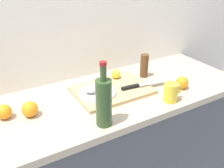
% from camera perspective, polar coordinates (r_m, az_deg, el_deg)
% --- Properties ---
extents(back_wall, '(3.20, 0.05, 2.50)m').
position_cam_1_polar(back_wall, '(1.50, -12.79, 13.07)').
color(back_wall, white).
rests_on(back_wall, ground_plane).
extents(kitchen_counter, '(2.00, 0.60, 0.90)m').
position_cam_1_polar(kitchen_counter, '(1.62, -5.94, -17.95)').
color(kitchen_counter, '#4C5159').
rests_on(kitchen_counter, ground_plane).
extents(cutting_board, '(0.43, 0.30, 0.02)m').
position_cam_1_polar(cutting_board, '(1.44, 0.00, -1.42)').
color(cutting_board, tan).
rests_on(cutting_board, kitchen_counter).
extents(white_plate, '(0.20, 0.20, 0.01)m').
position_cam_1_polar(white_plate, '(1.38, -3.29, -1.98)').
color(white_plate, white).
rests_on(white_plate, cutting_board).
extents(fish_fillet, '(0.15, 0.06, 0.04)m').
position_cam_1_polar(fish_fillet, '(1.37, -3.32, -1.04)').
color(fish_fillet, '#999E99').
rests_on(fish_fillet, white_plate).
extents(chef_knife, '(0.29, 0.05, 0.02)m').
position_cam_1_polar(chef_knife, '(1.46, 6.06, -0.30)').
color(chef_knife, silver).
rests_on(chef_knife, cutting_board).
extents(lemon_0, '(0.06, 0.06, 0.06)m').
position_cam_1_polar(lemon_0, '(1.55, 0.86, 2.31)').
color(lemon_0, yellow).
rests_on(lemon_0, cutting_board).
extents(wine_bottle, '(0.07, 0.07, 0.31)m').
position_cam_1_polar(wine_bottle, '(1.11, -1.91, -4.04)').
color(wine_bottle, '#2D4723').
rests_on(wine_bottle, kitchen_counter).
extents(coffee_mug_0, '(0.11, 0.07, 0.10)m').
position_cam_1_polar(coffee_mug_0, '(1.37, 13.40, -1.84)').
color(coffee_mug_0, yellow).
rests_on(coffee_mug_0, kitchen_counter).
extents(orange_0, '(0.07, 0.07, 0.07)m').
position_cam_1_polar(orange_0, '(1.30, -23.50, -5.89)').
color(orange_0, orange).
rests_on(orange_0, kitchen_counter).
extents(orange_1, '(0.07, 0.07, 0.07)m').
position_cam_1_polar(orange_1, '(1.52, 15.74, 0.29)').
color(orange_1, orange).
rests_on(orange_1, kitchen_counter).
extents(orange_2, '(0.08, 0.08, 0.08)m').
position_cam_1_polar(orange_2, '(1.28, -18.30, -5.49)').
color(orange_2, orange).
rests_on(orange_2, kitchen_counter).
extents(pepper_mill, '(0.05, 0.05, 0.15)m').
position_cam_1_polar(pepper_mill, '(1.61, 7.39, 4.19)').
color(pepper_mill, brown).
rests_on(pepper_mill, kitchen_counter).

